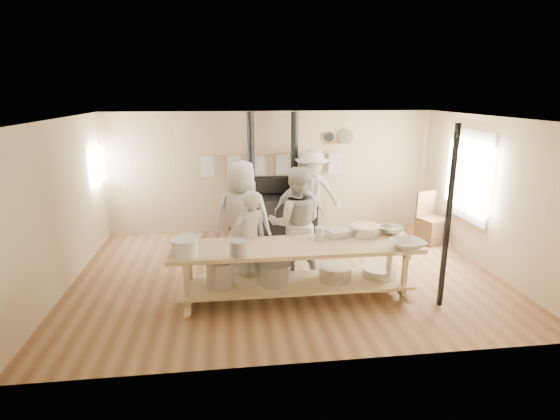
{
  "coord_description": "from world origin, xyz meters",
  "views": [
    {
      "loc": [
        -0.96,
        -6.78,
        3.0
      ],
      "look_at": [
        -0.09,
        0.2,
        1.08
      ],
      "focal_mm": 28.0,
      "sensor_mm": 36.0,
      "label": 1
    }
  ],
  "objects_px": {
    "cook_by_window": "(312,194)",
    "chair": "(431,228)",
    "cook_center": "(242,219)",
    "roasting_pan": "(342,232)",
    "stove": "(273,212)",
    "prep_table": "(295,266)",
    "cook_right": "(299,213)",
    "cook_left": "(296,224)",
    "cook_far_left": "(250,241)"
  },
  "relations": [
    {
      "from": "stove",
      "to": "prep_table",
      "type": "xyz_separation_m",
      "value": [
        -0.0,
        -3.02,
        -0.0
      ]
    },
    {
      "from": "stove",
      "to": "cook_left",
      "type": "xyz_separation_m",
      "value": [
        0.13,
        -2.26,
        0.41
      ]
    },
    {
      "from": "cook_center",
      "to": "chair",
      "type": "bearing_deg",
      "value": -155.24
    },
    {
      "from": "cook_center",
      "to": "cook_by_window",
      "type": "distance_m",
      "value": 2.35
    },
    {
      "from": "stove",
      "to": "chair",
      "type": "xyz_separation_m",
      "value": [
        3.15,
        -0.86,
        -0.22
      ]
    },
    {
      "from": "stove",
      "to": "roasting_pan",
      "type": "relative_size",
      "value": 5.46
    },
    {
      "from": "stove",
      "to": "cook_left",
      "type": "relative_size",
      "value": 1.4
    },
    {
      "from": "cook_right",
      "to": "roasting_pan",
      "type": "xyz_separation_m",
      "value": [
        0.42,
        -1.47,
        0.09
      ]
    },
    {
      "from": "chair",
      "to": "cook_left",
      "type": "bearing_deg",
      "value": -175.07
    },
    {
      "from": "cook_far_left",
      "to": "chair",
      "type": "distance_m",
      "value": 4.19
    },
    {
      "from": "cook_right",
      "to": "roasting_pan",
      "type": "bearing_deg",
      "value": 125.71
    },
    {
      "from": "roasting_pan",
      "to": "cook_far_left",
      "type": "bearing_deg",
      "value": 176.15
    },
    {
      "from": "cook_left",
      "to": "cook_by_window",
      "type": "relative_size",
      "value": 1.0
    },
    {
      "from": "prep_table",
      "to": "cook_by_window",
      "type": "xyz_separation_m",
      "value": [
        0.8,
        2.85,
        0.41
      ]
    },
    {
      "from": "cook_center",
      "to": "cook_right",
      "type": "relative_size",
      "value": 1.18
    },
    {
      "from": "chair",
      "to": "cook_center",
      "type": "bearing_deg",
      "value": 176.03
    },
    {
      "from": "cook_right",
      "to": "cook_by_window",
      "type": "relative_size",
      "value": 0.87
    },
    {
      "from": "stove",
      "to": "roasting_pan",
      "type": "distance_m",
      "value": 2.82
    },
    {
      "from": "stove",
      "to": "cook_center",
      "type": "relative_size",
      "value": 1.35
    },
    {
      "from": "cook_center",
      "to": "chair",
      "type": "distance_m",
      "value": 4.08
    },
    {
      "from": "cook_center",
      "to": "roasting_pan",
      "type": "xyz_separation_m",
      "value": [
        1.5,
        -0.72,
        -0.06
      ]
    },
    {
      "from": "prep_table",
      "to": "roasting_pan",
      "type": "bearing_deg",
      "value": 22.85
    },
    {
      "from": "cook_far_left",
      "to": "cook_left",
      "type": "xyz_separation_m",
      "value": [
        0.76,
        0.34,
        0.14
      ]
    },
    {
      "from": "prep_table",
      "to": "roasting_pan",
      "type": "height_order",
      "value": "roasting_pan"
    },
    {
      "from": "cook_center",
      "to": "prep_table",
      "type": "bearing_deg",
      "value": 133.06
    },
    {
      "from": "cook_center",
      "to": "stove",
      "type": "bearing_deg",
      "value": -101.38
    },
    {
      "from": "cook_by_window",
      "to": "cook_left",
      "type": "bearing_deg",
      "value": -96.52
    },
    {
      "from": "cook_center",
      "to": "cook_by_window",
      "type": "xyz_separation_m",
      "value": [
        1.52,
        1.8,
        -0.03
      ]
    },
    {
      "from": "cook_center",
      "to": "chair",
      "type": "height_order",
      "value": "cook_center"
    },
    {
      "from": "stove",
      "to": "cook_by_window",
      "type": "height_order",
      "value": "stove"
    },
    {
      "from": "cook_center",
      "to": "cook_right",
      "type": "bearing_deg",
      "value": -136.73
    },
    {
      "from": "stove",
      "to": "cook_by_window",
      "type": "distance_m",
      "value": 0.91
    },
    {
      "from": "chair",
      "to": "prep_table",
      "type": "bearing_deg",
      "value": -165.48
    },
    {
      "from": "prep_table",
      "to": "cook_center",
      "type": "relative_size",
      "value": 1.86
    },
    {
      "from": "cook_far_left",
      "to": "cook_center",
      "type": "xyz_separation_m",
      "value": [
        -0.09,
        0.63,
        0.17
      ]
    },
    {
      "from": "cook_left",
      "to": "cook_center",
      "type": "relative_size",
      "value": 0.96
    },
    {
      "from": "cook_left",
      "to": "cook_by_window",
      "type": "xyz_separation_m",
      "value": [
        0.67,
        2.09,
        0.0
      ]
    },
    {
      "from": "prep_table",
      "to": "chair",
      "type": "relative_size",
      "value": 3.49
    },
    {
      "from": "cook_center",
      "to": "roasting_pan",
      "type": "relative_size",
      "value": 4.05
    },
    {
      "from": "cook_by_window",
      "to": "roasting_pan",
      "type": "relative_size",
      "value": 3.92
    },
    {
      "from": "cook_far_left",
      "to": "cook_by_window",
      "type": "distance_m",
      "value": 2.82
    },
    {
      "from": "cook_by_window",
      "to": "chair",
      "type": "relative_size",
      "value": 1.81
    },
    {
      "from": "cook_right",
      "to": "chair",
      "type": "xyz_separation_m",
      "value": [
        2.79,
        0.36,
        -0.51
      ]
    },
    {
      "from": "cook_right",
      "to": "chair",
      "type": "relative_size",
      "value": 1.58
    },
    {
      "from": "prep_table",
      "to": "cook_far_left",
      "type": "height_order",
      "value": "cook_far_left"
    },
    {
      "from": "prep_table",
      "to": "cook_right",
      "type": "relative_size",
      "value": 2.21
    },
    {
      "from": "prep_table",
      "to": "cook_left",
      "type": "bearing_deg",
      "value": 80.32
    },
    {
      "from": "cook_far_left",
      "to": "cook_left",
      "type": "bearing_deg",
      "value": 177.95
    },
    {
      "from": "cook_by_window",
      "to": "cook_right",
      "type": "bearing_deg",
      "value": -101.16
    },
    {
      "from": "cook_center",
      "to": "roasting_pan",
      "type": "height_order",
      "value": "cook_center"
    }
  ]
}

